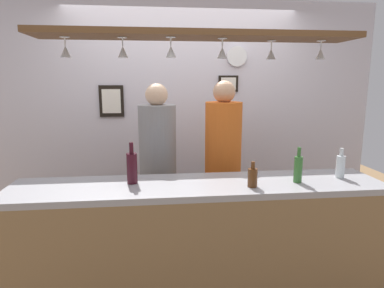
{
  "coord_description": "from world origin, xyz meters",
  "views": [
    {
      "loc": [
        -0.3,
        -2.62,
        1.73
      ],
      "look_at": [
        0.0,
        0.1,
        1.21
      ],
      "focal_mm": 30.89,
      "sensor_mm": 36.0,
      "label": 1
    }
  ],
  "objects_px": {
    "bottle_beer_green_import": "(298,168)",
    "bottle_beer_brown_stubby": "(253,177)",
    "person_left_grey_shirt": "(158,158)",
    "picture_frame_caricature": "(112,101)",
    "person_middle_orange_shirt": "(223,155)",
    "wall_clock": "(237,56)",
    "bottle_soda_clear": "(340,166)",
    "picture_frame_upper_small": "(228,84)",
    "bottle_wine_dark_red": "(132,167)"
  },
  "relations": [
    {
      "from": "person_left_grey_shirt",
      "to": "bottle_beer_green_import",
      "type": "relative_size",
      "value": 6.6
    },
    {
      "from": "person_left_grey_shirt",
      "to": "picture_frame_upper_small",
      "type": "height_order",
      "value": "picture_frame_upper_small"
    },
    {
      "from": "person_middle_orange_shirt",
      "to": "picture_frame_caricature",
      "type": "relative_size",
      "value": 5.11
    },
    {
      "from": "bottle_soda_clear",
      "to": "wall_clock",
      "type": "relative_size",
      "value": 1.05
    },
    {
      "from": "person_middle_orange_shirt",
      "to": "wall_clock",
      "type": "xyz_separation_m",
      "value": [
        0.28,
        0.69,
        0.95
      ]
    },
    {
      "from": "person_left_grey_shirt",
      "to": "picture_frame_caricature",
      "type": "xyz_separation_m",
      "value": [
        -0.48,
        0.69,
        0.48
      ]
    },
    {
      "from": "bottle_wine_dark_red",
      "to": "picture_frame_caricature",
      "type": "xyz_separation_m",
      "value": [
        -0.29,
        1.35,
        0.39
      ]
    },
    {
      "from": "person_middle_orange_shirt",
      "to": "wall_clock",
      "type": "distance_m",
      "value": 1.21
    },
    {
      "from": "person_left_grey_shirt",
      "to": "bottle_wine_dark_red",
      "type": "distance_m",
      "value": 0.68
    },
    {
      "from": "bottle_soda_clear",
      "to": "bottle_beer_green_import",
      "type": "relative_size",
      "value": 0.88
    },
    {
      "from": "person_left_grey_shirt",
      "to": "bottle_soda_clear",
      "type": "xyz_separation_m",
      "value": [
        1.38,
        -0.69,
        0.06
      ]
    },
    {
      "from": "bottle_soda_clear",
      "to": "wall_clock",
      "type": "xyz_separation_m",
      "value": [
        -0.49,
        1.38,
        0.9
      ]
    },
    {
      "from": "bottle_wine_dark_red",
      "to": "bottle_beer_brown_stubby",
      "type": "relative_size",
      "value": 1.67
    },
    {
      "from": "person_middle_orange_shirt",
      "to": "wall_clock",
      "type": "relative_size",
      "value": 7.9
    },
    {
      "from": "person_left_grey_shirt",
      "to": "picture_frame_caricature",
      "type": "bearing_deg",
      "value": 124.88
    },
    {
      "from": "bottle_beer_brown_stubby",
      "to": "picture_frame_caricature",
      "type": "bearing_deg",
      "value": 126.65
    },
    {
      "from": "person_left_grey_shirt",
      "to": "picture_frame_caricature",
      "type": "distance_m",
      "value": 0.97
    },
    {
      "from": "person_left_grey_shirt",
      "to": "bottle_wine_dark_red",
      "type": "bearing_deg",
      "value": -106.24
    },
    {
      "from": "wall_clock",
      "to": "bottle_wine_dark_red",
      "type": "bearing_deg",
      "value": -128.92
    },
    {
      "from": "person_middle_orange_shirt",
      "to": "bottle_beer_green_import",
      "type": "distance_m",
      "value": 0.86
    },
    {
      "from": "bottle_beer_brown_stubby",
      "to": "bottle_wine_dark_red",
      "type": "bearing_deg",
      "value": 168.02
    },
    {
      "from": "person_left_grey_shirt",
      "to": "person_middle_orange_shirt",
      "type": "distance_m",
      "value": 0.61
    },
    {
      "from": "bottle_beer_brown_stubby",
      "to": "picture_frame_upper_small",
      "type": "bearing_deg",
      "value": 84.24
    },
    {
      "from": "person_left_grey_shirt",
      "to": "bottle_soda_clear",
      "type": "bearing_deg",
      "value": -26.53
    },
    {
      "from": "bottle_beer_brown_stubby",
      "to": "wall_clock",
      "type": "bearing_deg",
      "value": 80.94
    },
    {
      "from": "bottle_beer_green_import",
      "to": "bottle_beer_brown_stubby",
      "type": "bearing_deg",
      "value": -169.35
    },
    {
      "from": "bottle_wine_dark_red",
      "to": "bottle_beer_green_import",
      "type": "height_order",
      "value": "bottle_wine_dark_red"
    },
    {
      "from": "bottle_soda_clear",
      "to": "person_middle_orange_shirt",
      "type": "bearing_deg",
      "value": 138.09
    },
    {
      "from": "bottle_beer_green_import",
      "to": "picture_frame_caricature",
      "type": "height_order",
      "value": "picture_frame_caricature"
    },
    {
      "from": "person_left_grey_shirt",
      "to": "wall_clock",
      "type": "bearing_deg",
      "value": 37.66
    },
    {
      "from": "person_middle_orange_shirt",
      "to": "wall_clock",
      "type": "bearing_deg",
      "value": 67.87
    },
    {
      "from": "person_middle_orange_shirt",
      "to": "picture_frame_caricature",
      "type": "xyz_separation_m",
      "value": [
        -1.1,
        0.69,
        0.47
      ]
    },
    {
      "from": "bottle_beer_brown_stubby",
      "to": "picture_frame_upper_small",
      "type": "distance_m",
      "value": 1.65
    },
    {
      "from": "person_left_grey_shirt",
      "to": "bottle_beer_brown_stubby",
      "type": "relative_size",
      "value": 9.53
    },
    {
      "from": "bottle_beer_green_import",
      "to": "bottle_beer_brown_stubby",
      "type": "height_order",
      "value": "bottle_beer_green_import"
    },
    {
      "from": "picture_frame_upper_small",
      "to": "wall_clock",
      "type": "xyz_separation_m",
      "value": [
        0.09,
        -0.01,
        0.3
      ]
    },
    {
      "from": "picture_frame_caricature",
      "to": "person_middle_orange_shirt",
      "type": "bearing_deg",
      "value": -32.36
    },
    {
      "from": "wall_clock",
      "to": "bottle_soda_clear",
      "type": "bearing_deg",
      "value": -70.52
    },
    {
      "from": "bottle_wine_dark_red",
      "to": "bottle_beer_brown_stubby",
      "type": "xyz_separation_m",
      "value": [
        0.84,
        -0.18,
        -0.05
      ]
    },
    {
      "from": "person_left_grey_shirt",
      "to": "bottle_beer_green_import",
      "type": "bearing_deg",
      "value": -37.06
    },
    {
      "from": "bottle_beer_green_import",
      "to": "bottle_beer_brown_stubby",
      "type": "relative_size",
      "value": 1.44
    },
    {
      "from": "person_middle_orange_shirt",
      "to": "person_left_grey_shirt",
      "type": "bearing_deg",
      "value": 180.0
    },
    {
      "from": "bottle_soda_clear",
      "to": "bottle_beer_brown_stubby",
      "type": "xyz_separation_m",
      "value": [
        -0.73,
        -0.14,
        -0.02
      ]
    },
    {
      "from": "bottle_wine_dark_red",
      "to": "bottle_beer_green_import",
      "type": "distance_m",
      "value": 1.2
    },
    {
      "from": "bottle_beer_green_import",
      "to": "bottle_beer_brown_stubby",
      "type": "xyz_separation_m",
      "value": [
        -0.36,
        -0.07,
        -0.03
      ]
    },
    {
      "from": "person_left_grey_shirt",
      "to": "bottle_soda_clear",
      "type": "distance_m",
      "value": 1.54
    },
    {
      "from": "person_left_grey_shirt",
      "to": "bottle_beer_green_import",
      "type": "xyz_separation_m",
      "value": [
        1.01,
        -0.76,
        0.07
      ]
    },
    {
      "from": "person_middle_orange_shirt",
      "to": "bottle_soda_clear",
      "type": "height_order",
      "value": "person_middle_orange_shirt"
    },
    {
      "from": "person_middle_orange_shirt",
      "to": "bottle_beer_green_import",
      "type": "bearing_deg",
      "value": -62.47
    },
    {
      "from": "bottle_beer_brown_stubby",
      "to": "person_left_grey_shirt",
      "type": "bearing_deg",
      "value": 128.07
    }
  ]
}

